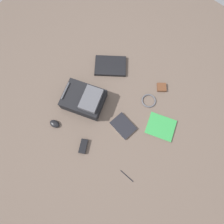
# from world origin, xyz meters

# --- Properties ---
(ground_plane) EXTENTS (3.74, 3.74, 0.00)m
(ground_plane) POSITION_xyz_m (0.00, 0.00, 0.00)
(ground_plane) COLOR brown
(backpack) EXTENTS (0.40, 0.46, 0.18)m
(backpack) POSITION_xyz_m (-0.07, 0.24, 0.07)
(backpack) COLOR black
(backpack) RESTS_ON ground_plane
(laptop) EXTENTS (0.38, 0.40, 0.03)m
(laptop) POSITION_xyz_m (0.39, 0.31, 0.02)
(laptop) COLOR black
(laptop) RESTS_ON ground_plane
(book_blue) EXTENTS (0.19, 0.24, 0.02)m
(book_blue) POSITION_xyz_m (-0.02, -0.20, 0.01)
(book_blue) COLOR silver
(book_blue) RESTS_ON ground_plane
(book_comic) EXTENTS (0.29, 0.32, 0.02)m
(book_comic) POSITION_xyz_m (0.21, -0.48, 0.01)
(book_comic) COLOR silver
(book_comic) RESTS_ON ground_plane
(computer_mouse) EXTENTS (0.08, 0.11, 0.04)m
(computer_mouse) POSITION_xyz_m (-0.42, 0.32, 0.02)
(computer_mouse) COLOR black
(computer_mouse) RESTS_ON ground_plane
(cable_coil) EXTENTS (0.14, 0.14, 0.01)m
(cable_coil) POSITION_xyz_m (0.35, -0.23, 0.01)
(cable_coil) COLOR #4C4C51
(cable_coil) RESTS_ON ground_plane
(power_brick) EXTENTS (0.15, 0.12, 0.03)m
(power_brick) POSITION_xyz_m (-0.40, -0.04, 0.02)
(power_brick) COLOR black
(power_brick) RESTS_ON ground_plane
(pen_black) EXTENTS (0.01, 0.15, 0.01)m
(pen_black) POSITION_xyz_m (-0.35, -0.51, 0.00)
(pen_black) COLOR black
(pen_black) RESTS_ON ground_plane
(earbud_pouch) EXTENTS (0.12, 0.12, 0.03)m
(earbud_pouch) POSITION_xyz_m (0.54, -0.24, 0.01)
(earbud_pouch) COLOR #59331E
(earbud_pouch) RESTS_ON ground_plane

